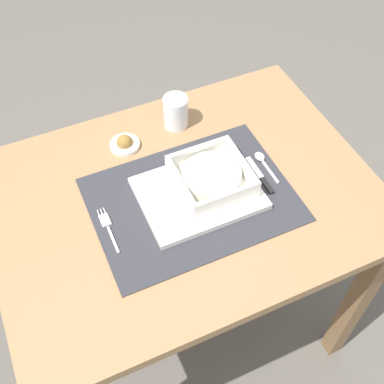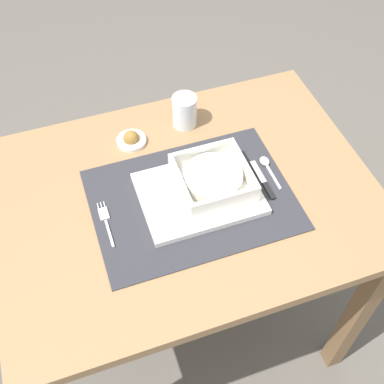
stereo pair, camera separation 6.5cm
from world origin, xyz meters
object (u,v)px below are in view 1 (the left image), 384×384
at_px(butter_knife, 261,177).
at_px(drinking_glass, 176,113).
at_px(condiment_saucer, 125,144).
at_px(spoon, 262,160).
at_px(dining_table, 184,220).
at_px(fork, 108,227).
at_px(porridge_bowl, 212,178).

xyz_separation_m(butter_knife, drinking_glass, (-0.12, 0.27, 0.03)).
height_order(butter_knife, condiment_saucer, condiment_saucer).
bearing_deg(spoon, dining_table, -179.60).
relative_size(fork, butter_knife, 1.03).
height_order(dining_table, fork, fork).
height_order(spoon, butter_knife, spoon).
bearing_deg(drinking_glass, porridge_bowl, -92.52).
bearing_deg(spoon, drinking_glass, 120.50).
bearing_deg(fork, spoon, 4.16).
distance_m(dining_table, butter_knife, 0.23).
height_order(dining_table, spoon, spoon).
xyz_separation_m(porridge_bowl, fork, (-0.27, -0.01, -0.03)).
relative_size(dining_table, condiment_saucer, 11.95).
bearing_deg(porridge_bowl, drinking_glass, 87.48).
relative_size(butter_knife, condiment_saucer, 1.64).
distance_m(fork, spoon, 0.43).
bearing_deg(butter_knife, dining_table, 170.34).
xyz_separation_m(spoon, drinking_glass, (-0.15, 0.22, 0.03)).
bearing_deg(spoon, condiment_saucer, 143.81).
xyz_separation_m(spoon, butter_knife, (-0.03, -0.05, -0.00)).
xyz_separation_m(fork, drinking_glass, (0.28, 0.25, 0.03)).
xyz_separation_m(porridge_bowl, spoon, (0.16, 0.03, -0.03)).
xyz_separation_m(drinking_glass, condiment_saucer, (-0.16, -0.02, -0.03)).
relative_size(dining_table, drinking_glass, 10.33).
height_order(fork, butter_knife, butter_knife).
bearing_deg(porridge_bowl, spoon, 9.50).
height_order(porridge_bowl, spoon, porridge_bowl).
height_order(drinking_glass, condiment_saucer, drinking_glass).
xyz_separation_m(fork, spoon, (0.43, 0.03, 0.00)).
xyz_separation_m(porridge_bowl, drinking_glass, (0.01, 0.24, -0.00)).
height_order(butter_knife, drinking_glass, drinking_glass).
bearing_deg(drinking_glass, fork, -137.99).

